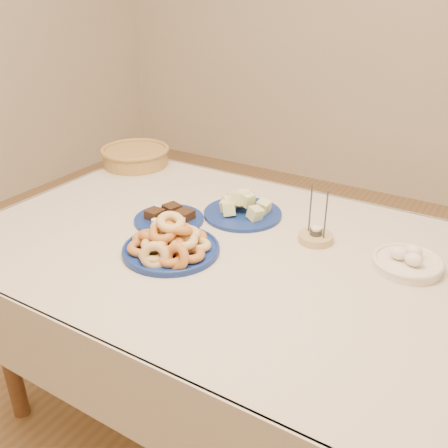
{
  "coord_description": "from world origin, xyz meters",
  "views": [
    {
      "loc": [
        0.7,
        -1.18,
        1.52
      ],
      "look_at": [
        0.0,
        -0.05,
        0.85
      ],
      "focal_mm": 40.0,
      "sensor_mm": 36.0,
      "label": 1
    }
  ],
  "objects_px": {
    "wicker_basket": "(135,156)",
    "egg_bowl": "(407,262)",
    "donut_platter": "(170,243)",
    "dining_table": "(232,275)",
    "melon_plate": "(242,208)",
    "candle_holder": "(316,237)",
    "brownie_plate": "(169,218)"
  },
  "relations": [
    {
      "from": "wicker_basket",
      "to": "egg_bowl",
      "type": "xyz_separation_m",
      "value": [
        1.25,
        -0.26,
        -0.02
      ]
    },
    {
      "from": "donut_platter",
      "to": "wicker_basket",
      "type": "bearing_deg",
      "value": 137.9
    },
    {
      "from": "wicker_basket",
      "to": "egg_bowl",
      "type": "relative_size",
      "value": 1.58
    },
    {
      "from": "dining_table",
      "to": "melon_plate",
      "type": "xyz_separation_m",
      "value": [
        -0.09,
        0.22,
        0.13
      ]
    },
    {
      "from": "melon_plate",
      "to": "candle_holder",
      "type": "bearing_deg",
      "value": -9.16
    },
    {
      "from": "wicker_basket",
      "to": "candle_holder",
      "type": "distance_m",
      "value": 0.99
    },
    {
      "from": "donut_platter",
      "to": "wicker_basket",
      "type": "relative_size",
      "value": 1.1
    },
    {
      "from": "dining_table",
      "to": "wicker_basket",
      "type": "xyz_separation_m",
      "value": [
        -0.75,
        0.42,
        0.15
      ]
    },
    {
      "from": "brownie_plate",
      "to": "melon_plate",
      "type": "bearing_deg",
      "value": 43.13
    },
    {
      "from": "melon_plate",
      "to": "wicker_basket",
      "type": "distance_m",
      "value": 0.69
    },
    {
      "from": "donut_platter",
      "to": "egg_bowl",
      "type": "height_order",
      "value": "donut_platter"
    },
    {
      "from": "melon_plate",
      "to": "brownie_plate",
      "type": "bearing_deg",
      "value": -136.87
    },
    {
      "from": "brownie_plate",
      "to": "candle_holder",
      "type": "bearing_deg",
      "value": 14.83
    },
    {
      "from": "brownie_plate",
      "to": "egg_bowl",
      "type": "relative_size",
      "value": 1.2
    },
    {
      "from": "donut_platter",
      "to": "wicker_basket",
      "type": "distance_m",
      "value": 0.83
    },
    {
      "from": "candle_holder",
      "to": "melon_plate",
      "type": "bearing_deg",
      "value": 170.84
    },
    {
      "from": "dining_table",
      "to": "melon_plate",
      "type": "height_order",
      "value": "melon_plate"
    },
    {
      "from": "melon_plate",
      "to": "egg_bowl",
      "type": "distance_m",
      "value": 0.59
    },
    {
      "from": "donut_platter",
      "to": "dining_table",
      "type": "bearing_deg",
      "value": 44.39
    },
    {
      "from": "melon_plate",
      "to": "wicker_basket",
      "type": "xyz_separation_m",
      "value": [
        -0.66,
        0.2,
        0.02
      ]
    },
    {
      "from": "donut_platter",
      "to": "brownie_plate",
      "type": "distance_m",
      "value": 0.22
    },
    {
      "from": "wicker_basket",
      "to": "candle_holder",
      "type": "height_order",
      "value": "candle_holder"
    },
    {
      "from": "melon_plate",
      "to": "egg_bowl",
      "type": "height_order",
      "value": "melon_plate"
    },
    {
      "from": "dining_table",
      "to": "melon_plate",
      "type": "relative_size",
      "value": 5.61
    },
    {
      "from": "dining_table",
      "to": "donut_platter",
      "type": "relative_size",
      "value": 4.51
    },
    {
      "from": "candle_holder",
      "to": "donut_platter",
      "type": "bearing_deg",
      "value": -138.95
    },
    {
      "from": "brownie_plate",
      "to": "egg_bowl",
      "type": "distance_m",
      "value": 0.78
    },
    {
      "from": "dining_table",
      "to": "brownie_plate",
      "type": "distance_m",
      "value": 0.3
    },
    {
      "from": "egg_bowl",
      "to": "brownie_plate",
      "type": "bearing_deg",
      "value": -171.49
    },
    {
      "from": "candle_holder",
      "to": "wicker_basket",
      "type": "bearing_deg",
      "value": 165.39
    },
    {
      "from": "melon_plate",
      "to": "brownie_plate",
      "type": "relative_size",
      "value": 1.17
    },
    {
      "from": "wicker_basket",
      "to": "egg_bowl",
      "type": "bearing_deg",
      "value": -11.91
    }
  ]
}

